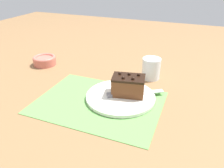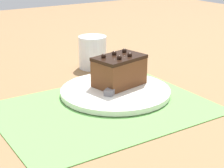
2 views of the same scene
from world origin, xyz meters
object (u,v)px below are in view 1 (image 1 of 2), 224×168
Objects in this scene: chocolate_cake at (128,85)px; cake_plate at (121,97)px; drinking_glass at (151,68)px; serving_knife at (126,94)px; small_bowl at (45,60)px.

cake_plate is at bearing -140.74° from chocolate_cake.
serving_knife is at bearing -102.36° from drinking_glass.
drinking_glass is 0.82× the size of small_bowl.
chocolate_cake is at bearing -16.82° from small_bowl.
chocolate_cake is at bearing 120.96° from serving_knife.
cake_plate is 0.05m from chocolate_cake.
small_bowl is at bearing 160.36° from cake_plate.
small_bowl is at bearing 163.18° from chocolate_cake.
chocolate_cake is at bearing 39.26° from cake_plate.
small_bowl is at bearing -174.74° from drinking_glass.
small_bowl is (-0.51, 0.15, -0.03)m from chocolate_cake.
serving_knife is 1.73× the size of small_bowl.
drinking_glass is (0.05, 0.21, 0.03)m from serving_knife.
cake_plate is at bearing -97.89° from serving_knife.
drinking_glass is (0.04, 0.20, -0.01)m from chocolate_cake.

